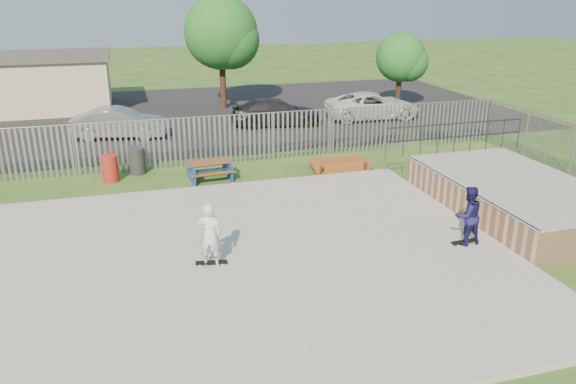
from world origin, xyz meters
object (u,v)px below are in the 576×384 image
object	(u,v)px
funbox	(340,164)
trash_bin_red	(110,169)
skater_white	(210,235)
skater_navy	(468,216)
car_silver	(120,123)
car_dark	(276,112)
picnic_table	(210,170)
car_white	(372,106)
tree_mid	(221,33)
tree_right	(401,57)
trash_bin_grey	(137,161)

from	to	relation	value
funbox	trash_bin_red	xyz separation A→B (m)	(-8.78, 0.98, 0.30)
funbox	skater_white	bearing A→B (deg)	-127.50
skater_navy	funbox	bearing A→B (deg)	-89.41
trash_bin_red	skater_navy	xyz separation A→B (m)	(9.45, -8.77, 0.49)
car_silver	car_dark	bearing A→B (deg)	-75.15
picnic_table	car_white	bearing A→B (deg)	32.66
picnic_table	trash_bin_red	size ratio (longest dim) A/B	1.80
car_silver	skater_navy	world-z (taller)	skater_navy
tree_mid	car_dark	bearing A→B (deg)	-70.33
car_dark	tree_right	bearing A→B (deg)	-66.71
funbox	tree_right	world-z (taller)	tree_right
car_silver	car_white	bearing A→B (deg)	-76.30
skater_navy	trash_bin_red	bearing A→B (deg)	-47.16
trash_bin_grey	car_white	xyz separation A→B (m)	(12.82, 6.47, 0.23)
car_dark	skater_white	xyz separation A→B (m)	(-5.80, -15.14, 0.28)
tree_right	skater_white	size ratio (longest dim) A/B	2.66
car_white	trash_bin_red	bearing A→B (deg)	120.14
picnic_table	car_silver	bearing A→B (deg)	107.93
tree_right	skater_white	distance (m)	22.62
trash_bin_red	skater_white	world-z (taller)	skater_white
tree_mid	skater_navy	world-z (taller)	tree_mid
funbox	car_white	bearing A→B (deg)	62.17
trash_bin_grey	tree_right	xyz separation A→B (m)	(15.57, 8.86, 2.47)
trash_bin_red	tree_mid	bearing A→B (deg)	62.35
car_dark	skater_navy	size ratio (longest dim) A/B	2.84
car_dark	skater_navy	world-z (taller)	skater_navy
skater_white	tree_mid	bearing A→B (deg)	-80.85
trash_bin_grey	picnic_table	bearing A→B (deg)	-30.15
trash_bin_grey	tree_mid	world-z (taller)	tree_mid
picnic_table	skater_navy	size ratio (longest dim) A/B	1.07
car_silver	picnic_table	bearing A→B (deg)	-145.52
trash_bin_red	trash_bin_grey	world-z (taller)	trash_bin_grey
car_silver	tree_mid	bearing A→B (deg)	-35.22
tree_right	skater_navy	size ratio (longest dim) A/B	2.66
trash_bin_red	skater_navy	bearing A→B (deg)	-42.86
picnic_table	trash_bin_grey	distance (m)	2.99
car_white	tree_mid	size ratio (longest dim) A/B	0.79
trash_bin_grey	skater_white	world-z (taller)	skater_white
funbox	trash_bin_grey	size ratio (longest dim) A/B	1.95
picnic_table	skater_white	size ratio (longest dim) A/B	1.07
picnic_table	funbox	bearing A→B (deg)	-6.93
trash_bin_grey	tree_right	world-z (taller)	tree_right
trash_bin_red	tree_right	xyz separation A→B (m)	(16.57, 9.54, 2.49)
funbox	skater_white	size ratio (longest dim) A/B	1.20
car_dark	skater_white	distance (m)	16.21
skater_navy	skater_white	bearing A→B (deg)	-10.09
trash_bin_red	car_white	world-z (taller)	car_white
tree_right	tree_mid	bearing A→B (deg)	164.79
picnic_table	car_silver	world-z (taller)	car_silver
trash_bin_red	skater_white	bearing A→B (deg)	-72.70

